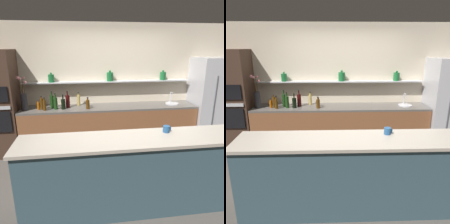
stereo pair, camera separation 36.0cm
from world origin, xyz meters
The scene contains 19 objects.
ground_plane centered at (0.00, 0.00, 0.00)m, with size 12.00×12.00×0.00m, color #4C4742.
back_wall_unit centered at (0.00, 1.60, 1.30)m, with size 5.20×0.28×2.60m.
back_counter_unit centered at (-0.06, 1.24, 0.46)m, with size 3.62×0.62×0.92m.
island_counter centered at (0.00, -0.67, 0.51)m, with size 2.93×0.61×1.02m.
refrigerator centered at (2.19, 1.20, 0.95)m, with size 0.83×0.73×1.90m.
oven_tower centered at (-2.25, 1.24, 1.04)m, with size 0.71×0.64×2.07m.
flower_vase centered at (-1.75, 1.19, 1.13)m, with size 0.18×0.13×0.67m.
sink_fixture centered at (1.31, 1.25, 0.94)m, with size 0.29×0.29×0.25m.
bottle_sauce_0 centered at (-0.52, 1.25, 1.00)m, with size 0.05×0.05×0.18m.
bottle_spirit_1 centered at (-1.42, 1.19, 1.04)m, with size 0.06×0.06×0.28m.
bottle_spirit_2 centered at (-0.71, 1.41, 1.04)m, with size 0.06×0.06×0.28m.
bottle_wine_3 centered at (-1.24, 1.29, 1.05)m, with size 0.08×0.08×0.34m.
bottle_spirit_4 centered at (-0.52, 1.11, 1.02)m, with size 0.07×0.07×0.24m.
bottle_wine_5 centered at (-1.16, 1.17, 1.04)m, with size 0.08×0.08×0.33m.
bottle_wine_6 centered at (-0.92, 1.28, 1.05)m, with size 0.09×0.09×0.34m.
bottle_sauce_7 centered at (-1.49, 1.19, 1.00)m, with size 0.05×0.05×0.19m.
bottle_spirit_8 centered at (-1.36, 1.11, 1.03)m, with size 0.06×0.06×0.26m.
bottle_wine_9 centered at (-1.01, 1.16, 1.03)m, with size 0.08×0.08×0.30m.
coffee_mug centered at (0.47, -0.54, 1.06)m, with size 0.11×0.09×0.09m.
Camera 2 is at (-0.27, -3.17, 2.12)m, focal length 35.00 mm.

